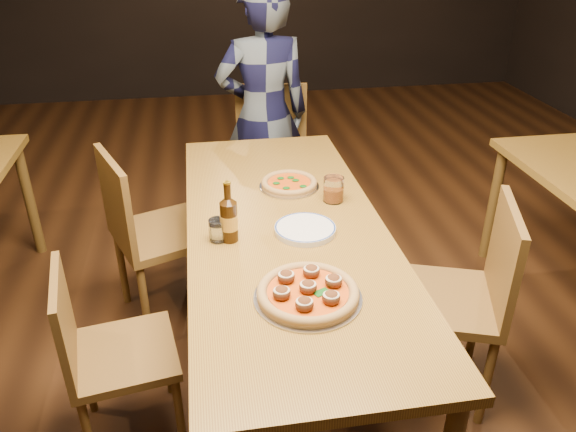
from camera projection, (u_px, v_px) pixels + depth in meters
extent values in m
plane|color=black|center=(286.00, 363.00, 2.65)|extent=(9.00, 9.00, 0.00)
cube|color=brown|center=(286.00, 230.00, 2.30)|extent=(0.80, 2.00, 0.04)
cylinder|color=brown|center=(202.00, 211.00, 3.25)|extent=(0.06, 0.06, 0.71)
cylinder|color=brown|center=(317.00, 202.00, 3.34)|extent=(0.06, 0.06, 0.71)
cylinder|color=brown|center=(30.00, 200.00, 3.36)|extent=(0.06, 0.06, 0.71)
cylinder|color=brown|center=(493.00, 204.00, 3.31)|extent=(0.06, 0.06, 0.71)
cylinder|color=#B7B7BF|center=(308.00, 297.00, 1.86)|extent=(0.36, 0.36, 0.01)
cylinder|color=tan|center=(308.00, 294.00, 1.85)|extent=(0.34, 0.34, 0.02)
torus|color=tan|center=(308.00, 292.00, 1.85)|extent=(0.34, 0.34, 0.03)
cylinder|color=#AD3A0A|center=(308.00, 292.00, 1.84)|extent=(0.27, 0.27, 0.00)
cylinder|color=#B7B7BF|center=(289.00, 186.00, 2.61)|extent=(0.28, 0.28, 0.01)
cylinder|color=tan|center=(289.00, 184.00, 2.60)|extent=(0.26, 0.26, 0.02)
torus|color=tan|center=(289.00, 183.00, 2.60)|extent=(0.26, 0.26, 0.03)
cylinder|color=#AD3A0A|center=(289.00, 182.00, 2.60)|extent=(0.20, 0.20, 0.00)
cylinder|color=white|center=(305.00, 229.00, 2.24)|extent=(0.25, 0.25, 0.02)
cylinder|color=black|center=(229.00, 222.00, 2.15)|extent=(0.07, 0.07, 0.16)
cylinder|color=black|center=(227.00, 193.00, 2.09)|extent=(0.03, 0.03, 0.08)
cylinder|color=gold|center=(229.00, 222.00, 2.15)|extent=(0.07, 0.07, 0.06)
cylinder|color=white|center=(218.00, 230.00, 2.17)|extent=(0.07, 0.07, 0.09)
cylinder|color=#A14C12|center=(334.00, 189.00, 2.46)|extent=(0.09, 0.09, 0.11)
imported|color=black|center=(264.00, 116.00, 3.41)|extent=(0.60, 0.42, 1.57)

